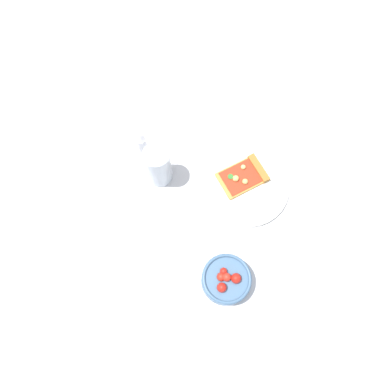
{
  "coord_description": "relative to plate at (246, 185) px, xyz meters",
  "views": [
    {
      "loc": [
        0.3,
        0.23,
        0.93
      ],
      "look_at": [
        0.14,
        -0.06,
        0.03
      ],
      "focal_mm": 32.92,
      "sensor_mm": 36.0,
      "label": 1
    }
  ],
  "objects": [
    {
      "name": "salad_bowl",
      "position": [
        0.19,
        0.2,
        0.03
      ],
      "size": [
        0.12,
        0.12,
        0.08
      ],
      "color": "#4C7299",
      "rests_on": "ground_plane"
    },
    {
      "name": "pizza_slice_main",
      "position": [
        -0.01,
        -0.02,
        0.01
      ],
      "size": [
        0.13,
        0.09,
        0.02
      ],
      "color": "gold",
      "rests_on": "plate"
    },
    {
      "name": "plate",
      "position": [
        0.0,
        0.0,
        0.0
      ],
      "size": [
        0.24,
        0.24,
        0.01
      ],
      "primitive_type": "cylinder",
      "color": "white",
      "rests_on": "ground_plane"
    },
    {
      "name": "ground_plane",
      "position": [
        0.01,
        0.01,
        -0.01
      ],
      "size": [
        2.4,
        2.4,
        0.0
      ],
      "primitive_type": "plane",
      "color": "silver",
      "rests_on": "ground"
    },
    {
      "name": "pepper_shaker",
      "position": [
        0.2,
        -0.25,
        0.03
      ],
      "size": [
        0.03,
        0.03,
        0.08
      ],
      "color": "silver",
      "rests_on": "ground_plane"
    },
    {
      "name": "soda_glass",
      "position": [
        0.2,
        -0.15,
        0.06
      ],
      "size": [
        0.07,
        0.07,
        0.14
      ],
      "color": "silver",
      "rests_on": "ground_plane"
    }
  ]
}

